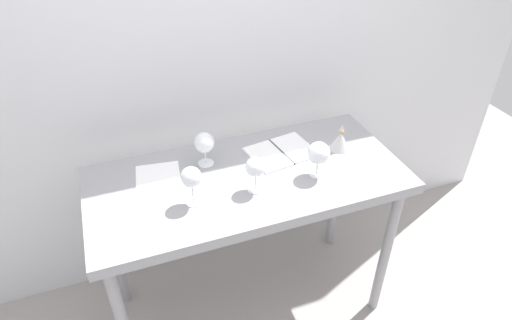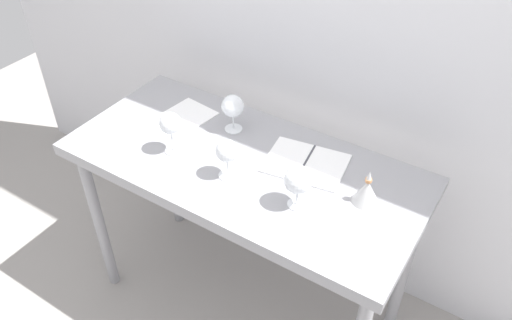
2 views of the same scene
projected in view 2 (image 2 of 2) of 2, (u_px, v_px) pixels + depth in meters
ground_plane at (247, 300)px, 2.56m from camera, size 6.00×6.00×0.00m
back_wall at (311, 16)px, 2.06m from camera, size 3.80×0.04×2.60m
steel_counter at (244, 181)px, 2.06m from camera, size 1.40×0.65×0.90m
wine_glass_near_left at (170, 124)px, 1.96m from camera, size 0.09×0.09×0.17m
wine_glass_near_right at (298, 180)px, 1.73m from camera, size 0.10×0.10×0.17m
wine_glass_far_left at (233, 107)px, 2.08m from camera, size 0.09×0.09×0.16m
wine_glass_near_center at (228, 152)px, 1.85m from camera, size 0.08×0.08×0.16m
open_notebook at (305, 163)px, 1.97m from camera, size 0.33×0.27×0.01m
tasting_sheet_upper at (183, 118)px, 2.21m from camera, size 0.22×0.28×0.00m
decanter_funnel at (367, 191)px, 1.79m from camera, size 0.10×0.10×0.14m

